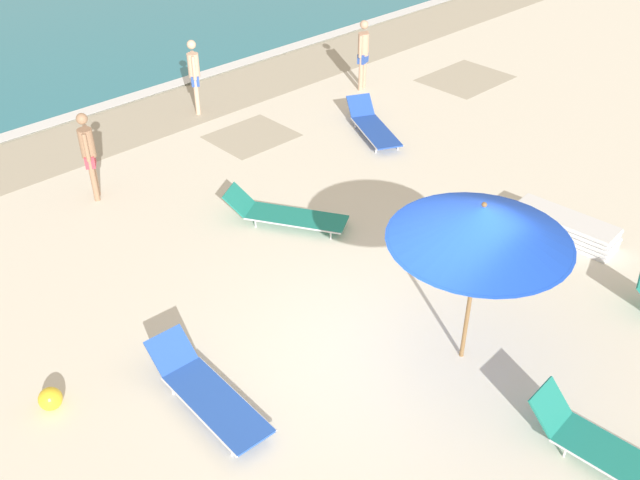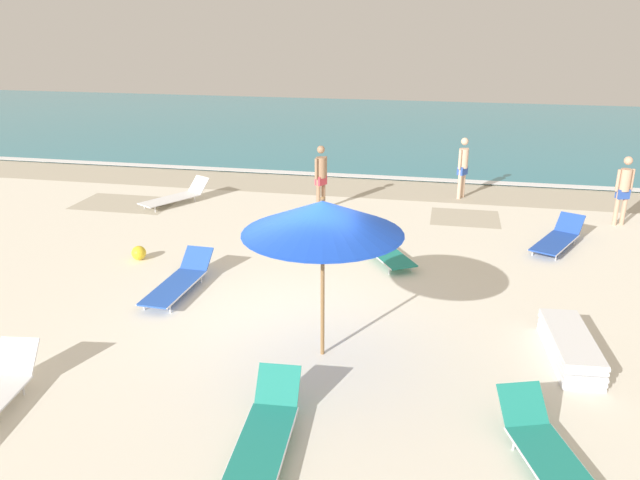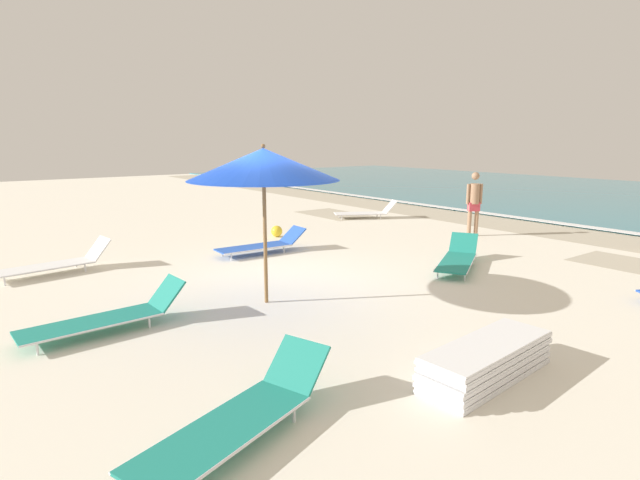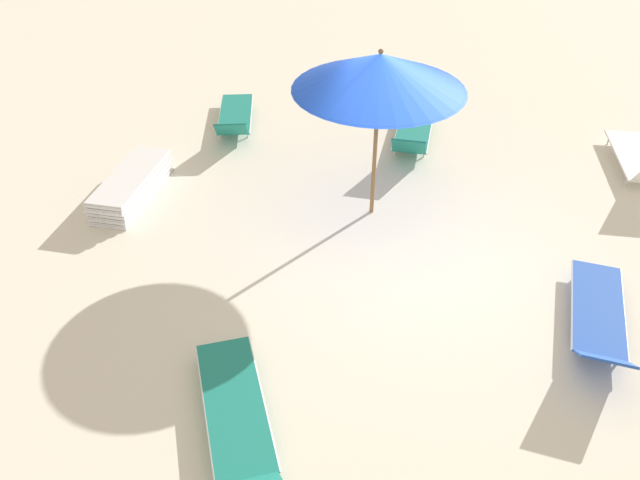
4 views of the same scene
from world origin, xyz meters
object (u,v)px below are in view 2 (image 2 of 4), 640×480
(sun_lounger_near_water_right, at_px, (558,238))
(sun_lounger_mid_beach_solo, at_px, (382,248))
(sun_lounger_mid_beach_pair_b, at_px, (264,436))
(beachgoer_shoreline_child, at_px, (463,164))
(beach_umbrella, at_px, (323,218))
(beach_ball, at_px, (139,253))
(sun_lounger_beside_umbrella, at_px, (179,281))
(beachgoer_wading_adult, at_px, (624,187))
(sun_lounger_under_umbrella, at_px, (553,458))
(sun_lounger_near_water_left, at_px, (176,196))
(lounger_stack, at_px, (570,347))
(beachgoer_strolling_adult, at_px, (321,174))

(sun_lounger_near_water_right, bearing_deg, sun_lounger_mid_beach_solo, -133.77)
(sun_lounger_mid_beach_pair_b, height_order, beachgoer_shoreline_child, beachgoer_shoreline_child)
(beach_umbrella, distance_m, sun_lounger_near_water_right, 7.50)
(beach_umbrella, relative_size, sun_lounger_mid_beach_solo, 1.16)
(sun_lounger_mid_beach_solo, bearing_deg, beach_ball, 162.73)
(sun_lounger_beside_umbrella, relative_size, beach_ball, 6.98)
(sun_lounger_mid_beach_pair_b, xyz_separation_m, beachgoer_wading_adult, (6.30, 10.19, 0.78))
(beach_umbrella, relative_size, sun_lounger_under_umbrella, 1.15)
(sun_lounger_mid_beach_pair_b, distance_m, beach_ball, 7.11)
(beach_umbrella, xyz_separation_m, sun_lounger_beside_umbrella, (-3.17, 1.76, -2.04))
(sun_lounger_near_water_right, relative_size, sun_lounger_mid_beach_pair_b, 0.95)
(sun_lounger_near_water_right, distance_m, beachgoer_wading_adult, 2.76)
(beach_ball, bearing_deg, sun_lounger_under_umbrella, -33.75)
(sun_lounger_near_water_left, distance_m, sun_lounger_mid_beach_pair_b, 11.13)
(beachgoer_wading_adult, bearing_deg, sun_lounger_near_water_left, 163.44)
(beachgoer_wading_adult, bearing_deg, beachgoer_shoreline_child, 137.36)
(sun_lounger_mid_beach_solo, distance_m, sun_lounger_mid_beach_pair_b, 6.80)
(lounger_stack, distance_m, sun_lounger_near_water_right, 5.18)
(beachgoer_strolling_adult, bearing_deg, beach_ball, 175.82)
(beach_umbrella, xyz_separation_m, sun_lounger_mid_beach_pair_b, (-0.24, -2.42, -2.03))
(sun_lounger_under_umbrella, distance_m, sun_lounger_mid_beach_solo, 7.02)
(sun_lounger_near_water_right, height_order, beachgoer_shoreline_child, beachgoer_shoreline_child)
(beach_umbrella, distance_m, beachgoer_shoreline_child, 9.81)
(lounger_stack, relative_size, beachgoer_wading_adult, 1.08)
(lounger_stack, distance_m, sun_lounger_under_umbrella, 2.83)
(sun_lounger_under_umbrella, distance_m, beach_ball, 9.44)
(sun_lounger_mid_beach_pair_b, bearing_deg, beach_ball, 125.34)
(beachgoer_strolling_adult, bearing_deg, beachgoer_shoreline_child, -31.82)
(sun_lounger_near_water_left, relative_size, beach_ball, 6.70)
(sun_lounger_mid_beach_solo, height_order, beachgoer_wading_adult, beachgoer_wading_adult)
(sun_lounger_beside_umbrella, relative_size, sun_lounger_mid_beach_solo, 0.98)
(lounger_stack, height_order, beach_ball, lounger_stack)
(sun_lounger_mid_beach_solo, height_order, beachgoer_shoreline_child, beachgoer_shoreline_child)
(lounger_stack, xyz_separation_m, sun_lounger_mid_beach_pair_b, (-4.00, -3.05, 0.01))
(sun_lounger_near_water_right, height_order, beachgoer_wading_adult, beachgoer_wading_adult)
(lounger_stack, height_order, beachgoer_wading_adult, beachgoer_wading_adult)
(sun_lounger_near_water_right, distance_m, sun_lounger_mid_beach_solo, 4.13)
(sun_lounger_near_water_left, xyz_separation_m, sun_lounger_near_water_right, (10.01, -1.51, -0.00))
(sun_lounger_beside_umbrella, height_order, sun_lounger_mid_beach_solo, sun_lounger_mid_beach_solo)
(sun_lounger_beside_umbrella, distance_m, sun_lounger_mid_beach_pair_b, 5.11)
(beach_umbrella, relative_size, beachgoer_strolling_adult, 1.46)
(beach_umbrella, bearing_deg, lounger_stack, 9.45)
(sun_lounger_beside_umbrella, bearing_deg, beach_ball, 140.69)
(sun_lounger_beside_umbrella, bearing_deg, sun_lounger_under_umbrella, -29.47)
(sun_lounger_near_water_right, bearing_deg, beach_umbrella, -100.83)
(sun_lounger_mid_beach_pair_b, xyz_separation_m, beach_ball, (-4.47, 5.53, -0.06))
(sun_lounger_mid_beach_solo, bearing_deg, beachgoer_shoreline_child, 40.71)
(sun_lounger_near_water_right, xyz_separation_m, beachgoer_strolling_adult, (-5.90, 1.78, 0.79))
(sun_lounger_near_water_right, distance_m, beachgoer_shoreline_child, 4.36)
(lounger_stack, xyz_separation_m, sun_lounger_under_umbrella, (-0.62, -2.76, 0.01))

